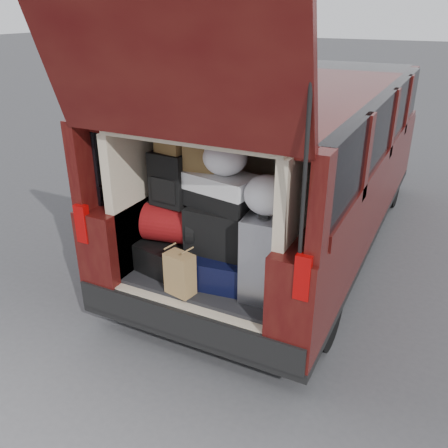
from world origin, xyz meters
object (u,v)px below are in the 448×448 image
at_px(navy_hardshell, 222,265).
at_px(twotone_duffel, 218,190).
at_px(silver_roller, 266,254).
at_px(backpack, 170,179).
at_px(kraft_bag, 180,274).
at_px(red_duffel, 174,224).
at_px(black_soft_case, 220,230).
at_px(black_hardshell, 173,251).

bearing_deg(navy_hardshell, twotone_duffel, 128.91).
height_order(silver_roller, backpack, backpack).
distance_m(kraft_bag, red_duffel, 0.47).
height_order(black_soft_case, backpack, backpack).
xyz_separation_m(silver_roller, black_soft_case, (-0.39, 0.05, 0.08)).
bearing_deg(twotone_duffel, black_soft_case, -39.04).
xyz_separation_m(kraft_bag, twotone_duffel, (0.12, 0.39, 0.55)).
xyz_separation_m(black_hardshell, red_duffel, (0.04, -0.02, 0.27)).
relative_size(kraft_bag, backpack, 0.78).
xyz_separation_m(red_duffel, black_soft_case, (0.41, 0.01, 0.02)).
relative_size(black_soft_case, backpack, 1.18).
height_order(black_hardshell, black_soft_case, black_soft_case).
bearing_deg(navy_hardshell, kraft_bag, -124.97).
height_order(silver_roller, twotone_duffel, twotone_duffel).
distance_m(navy_hardshell, silver_roller, 0.43).
distance_m(black_hardshell, navy_hardshell, 0.47).
relative_size(red_duffel, backpack, 1.12).
distance_m(silver_roller, red_duffel, 0.80).
relative_size(black_hardshell, black_soft_case, 1.15).
distance_m(red_duffel, backpack, 0.37).
xyz_separation_m(black_hardshell, backpack, (0.01, -0.01, 0.63)).
bearing_deg(black_hardshell, silver_roller, 6.84).
relative_size(navy_hardshell, twotone_duffel, 0.90).
bearing_deg(backpack, black_soft_case, 3.37).
xyz_separation_m(navy_hardshell, red_duffel, (-0.42, -0.00, 0.27)).
relative_size(red_duffel, twotone_duffel, 0.82).
bearing_deg(twotone_duffel, red_duffel, -160.55).
bearing_deg(backpack, navy_hardshell, 2.54).
xyz_separation_m(red_duffel, twotone_duffel, (0.37, 0.06, 0.33)).
height_order(red_duffel, twotone_duffel, twotone_duffel).
relative_size(black_hardshell, kraft_bag, 1.75).
relative_size(silver_roller, kraft_bag, 1.97).
bearing_deg(backpack, black_hardshell, 141.75).
bearing_deg(navy_hardshell, black_soft_case, 150.13).
distance_m(black_hardshell, kraft_bag, 0.46).
distance_m(navy_hardshell, kraft_bag, 0.38).
xyz_separation_m(silver_roller, twotone_duffel, (-0.43, 0.10, 0.39)).
relative_size(kraft_bag, red_duffel, 0.69).
relative_size(black_soft_case, twotone_duffel, 0.85).
relative_size(black_hardshell, navy_hardshell, 1.09).
xyz_separation_m(silver_roller, red_duffel, (-0.80, 0.04, 0.06)).
bearing_deg(backpack, kraft_bag, -47.49).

